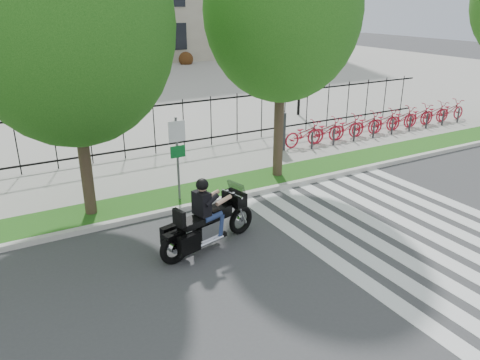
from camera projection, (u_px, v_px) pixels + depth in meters
ground at (249, 282)px, 10.15m from camera, size 120.00×120.00×0.00m
curb at (177, 210)px, 13.45m from camera, size 60.00×0.20×0.15m
grass_verge at (166, 199)px, 14.15m from camera, size 60.00×1.50×0.15m
sidewalk at (140, 174)px, 16.18m from camera, size 60.00×3.50×0.15m
plaza at (56, 93)px, 30.47m from camera, size 80.00×34.00×0.10m
crosswalk_stripes at (406, 231)px, 12.34m from camera, size 5.70×8.00×0.01m
iron_fence at (123, 132)px, 17.22m from camera, size 30.00×0.06×2.00m
lamp_post_right at (301, 54)px, 23.31m from camera, size 1.06×0.70×4.25m
street_tree_1 at (68, 24)px, 11.30m from camera, size 5.25×5.25×8.04m
street_tree_2 at (282, 10)px, 14.05m from camera, size 4.82×4.82×8.05m
bike_share_station at (383, 121)px, 20.85m from camera, size 11.13×0.87×1.50m
sign_pole_regulatory at (177, 148)px, 13.38m from camera, size 0.50×0.09×2.50m
motorcycle_rider at (209, 220)px, 11.30m from camera, size 2.84×1.24×2.24m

